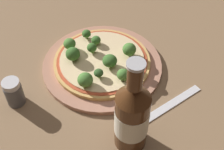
# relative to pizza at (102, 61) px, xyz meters

# --- Properties ---
(ground_plane) EXTENTS (3.00, 3.00, 0.00)m
(ground_plane) POSITION_rel_pizza_xyz_m (-0.01, 0.01, -0.02)
(ground_plane) COLOR #846647
(plate) EXTENTS (0.30, 0.30, 0.01)m
(plate) POSITION_rel_pizza_xyz_m (0.00, -0.00, -0.01)
(plate) COLOR tan
(plate) RESTS_ON ground_plane
(pizza) EXTENTS (0.24, 0.24, 0.01)m
(pizza) POSITION_rel_pizza_xyz_m (0.00, 0.00, 0.00)
(pizza) COLOR tan
(pizza) RESTS_ON plate
(broccoli_floret_0) EXTENTS (0.04, 0.04, 0.04)m
(broccoli_floret_0) POSITION_rel_pizza_xyz_m (-0.06, -0.04, 0.03)
(broccoli_floret_0) COLOR #89A866
(broccoli_floret_0) RESTS_ON pizza
(broccoli_floret_1) EXTENTS (0.02, 0.02, 0.02)m
(broccoli_floret_1) POSITION_rel_pizza_xyz_m (0.03, -0.05, 0.02)
(broccoli_floret_1) COLOR #89A866
(broccoli_floret_1) RESTS_ON pizza
(broccoli_floret_2) EXTENTS (0.04, 0.04, 0.03)m
(broccoli_floret_2) POSITION_rel_pizza_xyz_m (0.02, -0.09, 0.02)
(broccoli_floret_2) COLOR #89A866
(broccoli_floret_2) RESTS_ON pizza
(broccoli_floret_3) EXTENTS (0.03, 0.03, 0.04)m
(broccoli_floret_3) POSITION_rel_pizza_xyz_m (0.05, 0.05, 0.03)
(broccoli_floret_3) COLOR #89A866
(broccoli_floret_3) RESTS_ON pizza
(broccoli_floret_4) EXTENTS (0.02, 0.02, 0.03)m
(broccoli_floret_4) POSITION_rel_pizza_xyz_m (-0.08, 0.04, 0.02)
(broccoli_floret_4) COLOR #89A866
(broccoli_floret_4) RESTS_ON pizza
(broccoli_floret_5) EXTENTS (0.03, 0.03, 0.03)m
(broccoli_floret_5) POSITION_rel_pizza_xyz_m (-0.09, -0.02, 0.02)
(broccoli_floret_5) COLOR #89A866
(broccoli_floret_5) RESTS_ON pizza
(broccoli_floret_6) EXTENTS (0.04, 0.04, 0.03)m
(broccoli_floret_6) POSITION_rel_pizza_xyz_m (0.03, -0.01, 0.02)
(broccoli_floret_6) COLOR #89A866
(broccoli_floret_6) RESTS_ON pizza
(broccoli_floret_7) EXTENTS (0.03, 0.03, 0.03)m
(broccoli_floret_7) POSITION_rel_pizza_xyz_m (0.08, -0.02, 0.02)
(broccoli_floret_7) COLOR #89A866
(broccoli_floret_7) RESTS_ON pizza
(broccoli_floret_8) EXTENTS (0.02, 0.02, 0.03)m
(broccoli_floret_8) POSITION_rel_pizza_xyz_m (-0.04, 0.01, 0.02)
(broccoli_floret_8) COLOR #89A866
(broccoli_floret_8) RESTS_ON pizza
(broccoli_floret_9) EXTENTS (0.02, 0.02, 0.02)m
(broccoli_floret_9) POSITION_rel_pizza_xyz_m (0.09, 0.01, 0.02)
(broccoli_floret_9) COLOR #89A866
(broccoli_floret_9) RESTS_ON pizza
(broccoli_floret_10) EXTENTS (0.02, 0.02, 0.02)m
(broccoli_floret_10) POSITION_rel_pizza_xyz_m (-0.05, 0.04, 0.02)
(broccoli_floret_10) COLOR #89A866
(broccoli_floret_10) RESTS_ON pizza
(beer_bottle) EXTENTS (0.07, 0.07, 0.23)m
(beer_bottle) POSITION_rel_pizza_xyz_m (0.17, -0.14, 0.07)
(beer_bottle) COLOR #472814
(beer_bottle) RESTS_ON ground_plane
(pepper_shaker) EXTENTS (0.04, 0.04, 0.07)m
(pepper_shaker) POSITION_rel_pizza_xyz_m (-0.10, -0.20, 0.01)
(pepper_shaker) COLOR #4C4C51
(pepper_shaker) RESTS_ON ground_plane
(fork) EXTENTS (0.08, 0.17, 0.00)m
(fork) POSITION_rel_pizza_xyz_m (0.20, -0.01, -0.02)
(fork) COLOR silver
(fork) RESTS_ON ground_plane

